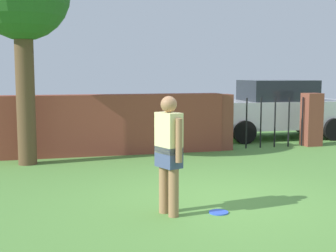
% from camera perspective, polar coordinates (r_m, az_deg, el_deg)
% --- Properties ---
extents(ground_plane, '(40.00, 40.00, 0.00)m').
position_cam_1_polar(ground_plane, '(7.10, 6.60, -9.21)').
color(ground_plane, '#568C3D').
extents(brick_wall, '(6.26, 0.50, 1.42)m').
position_cam_1_polar(brick_wall, '(10.97, -9.26, 0.12)').
color(brick_wall, brown).
rests_on(brick_wall, ground).
extents(person, '(0.34, 0.51, 1.62)m').
position_cam_1_polar(person, '(6.21, 0.09, -2.95)').
color(person, '#9E704C').
rests_on(person, ground).
extents(fence_gate, '(2.98, 0.44, 1.40)m').
position_cam_1_polar(fence_gate, '(12.22, 12.25, 0.64)').
color(fence_gate, brown).
rests_on(fence_gate, ground).
extents(car, '(4.24, 2.00, 1.72)m').
position_cam_1_polar(car, '(14.09, 13.29, 2.04)').
color(car, '#B7B7BC').
rests_on(car, ground).
extents(frisbee_blue, '(0.27, 0.27, 0.02)m').
position_cam_1_polar(frisbee_blue, '(6.52, 6.28, -10.55)').
color(frisbee_blue, blue).
rests_on(frisbee_blue, ground).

